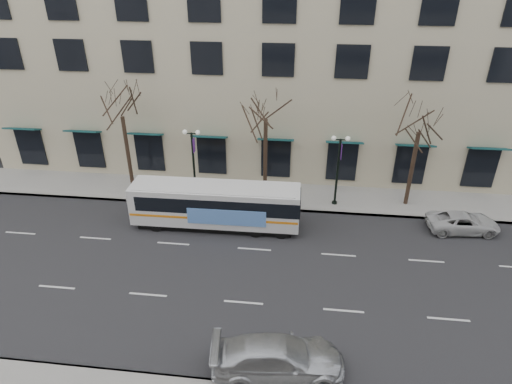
# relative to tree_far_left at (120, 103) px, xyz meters

# --- Properties ---
(ground) EXTENTS (160.00, 160.00, 0.00)m
(ground) POSITION_rel_tree_far_left_xyz_m (10.00, -8.80, -6.70)
(ground) COLOR black
(ground) RESTS_ON ground
(sidewalk_far) EXTENTS (80.00, 4.00, 0.15)m
(sidewalk_far) POSITION_rel_tree_far_left_xyz_m (15.00, 0.20, -6.62)
(sidewalk_far) COLOR gray
(sidewalk_far) RESTS_ON ground
(building_hotel) EXTENTS (40.00, 20.00, 24.00)m
(building_hotel) POSITION_rel_tree_far_left_xyz_m (8.00, 12.20, 5.30)
(building_hotel) COLOR #C2B694
(building_hotel) RESTS_ON ground
(tree_far_left) EXTENTS (3.60, 3.60, 8.34)m
(tree_far_left) POSITION_rel_tree_far_left_xyz_m (0.00, 0.00, 0.00)
(tree_far_left) COLOR black
(tree_far_left) RESTS_ON ground
(tree_far_mid) EXTENTS (3.60, 3.60, 8.55)m
(tree_far_mid) POSITION_rel_tree_far_left_xyz_m (10.00, 0.00, 0.21)
(tree_far_mid) COLOR black
(tree_far_mid) RESTS_ON ground
(tree_far_right) EXTENTS (3.60, 3.60, 8.06)m
(tree_far_right) POSITION_rel_tree_far_left_xyz_m (20.00, 0.00, -0.28)
(tree_far_right) COLOR black
(tree_far_right) RESTS_ON ground
(lamp_post_left) EXTENTS (1.22, 0.45, 5.21)m
(lamp_post_left) POSITION_rel_tree_far_left_xyz_m (5.01, -0.60, -3.75)
(lamp_post_left) COLOR black
(lamp_post_left) RESTS_ON ground
(lamp_post_right) EXTENTS (1.22, 0.45, 5.21)m
(lamp_post_right) POSITION_rel_tree_far_left_xyz_m (15.01, -0.60, -3.75)
(lamp_post_right) COLOR black
(lamp_post_right) RESTS_ON ground
(city_bus) EXTENTS (10.76, 2.47, 2.91)m
(city_bus) POSITION_rel_tree_far_left_xyz_m (7.31, -4.16, -5.11)
(city_bus) COLOR silver
(city_bus) RESTS_ON ground
(silver_car) EXTENTS (5.76, 2.90, 1.60)m
(silver_car) POSITION_rel_tree_far_left_xyz_m (12.02, -15.00, -5.90)
(silver_car) COLOR #B1B4B9
(silver_car) RESTS_ON ground
(white_pickup) EXTENTS (4.58, 2.39, 1.23)m
(white_pickup) POSITION_rel_tree_far_left_xyz_m (22.96, -2.92, -6.08)
(white_pickup) COLOR #BDBDBD
(white_pickup) RESTS_ON ground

